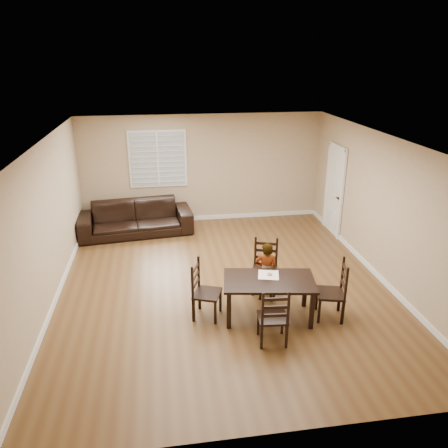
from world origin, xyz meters
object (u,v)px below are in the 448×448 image
(chair_left, at_px, (200,292))
(child, at_px, (266,272))
(chair_near, at_px, (265,266))
(sofa, at_px, (136,218))
(chair_far, at_px, (274,321))
(chair_right, at_px, (338,293))
(donut, at_px, (270,274))
(dining_table, at_px, (269,285))

(chair_left, distance_m, child, 1.22)
(chair_near, height_order, sofa, chair_near)
(child, distance_m, sofa, 4.16)
(child, bearing_deg, sofa, -32.43)
(chair_left, bearing_deg, child, -54.39)
(chair_far, height_order, chair_right, chair_right)
(chair_far, distance_m, donut, 0.98)
(chair_near, xyz_separation_m, chair_right, (0.94, -1.11, 0.01))
(chair_left, bearing_deg, dining_table, -79.87)
(donut, bearing_deg, dining_table, -105.38)
(chair_right, xyz_separation_m, child, (-1.02, 0.71, 0.09))
(chair_left, relative_size, chair_right, 0.98)
(chair_left, relative_size, sofa, 0.37)
(chair_left, xyz_separation_m, chair_right, (2.20, -0.39, 0.01))
(chair_right, relative_size, child, 0.93)
(chair_far, bearing_deg, chair_near, -94.48)
(sofa, bearing_deg, child, -61.82)
(chair_near, height_order, chair_right, chair_right)
(chair_near, height_order, child, child)
(dining_table, relative_size, chair_left, 1.59)
(sofa, bearing_deg, dining_table, -66.36)
(dining_table, xyz_separation_m, child, (0.08, 0.52, -0.04))
(dining_table, bearing_deg, chair_left, 178.79)
(chair_left, bearing_deg, chair_far, -114.11)
(chair_near, relative_size, chair_right, 0.98)
(chair_right, bearing_deg, donut, -93.50)
(donut, distance_m, sofa, 4.45)
(chair_far, distance_m, child, 1.31)
(donut, bearing_deg, chair_left, 178.00)
(chair_left, distance_m, donut, 1.17)
(chair_right, xyz_separation_m, sofa, (-3.37, 4.14, -0.07))
(chair_near, height_order, chair_left, same)
(chair_far, xyz_separation_m, chair_left, (-0.98, 0.96, 0.02))
(chair_far, height_order, chair_left, chair_left)
(chair_far, distance_m, sofa, 5.19)
(dining_table, bearing_deg, child, 90.00)
(chair_left, relative_size, child, 0.90)
(chair_near, xyz_separation_m, chair_far, (-0.28, -1.69, -0.02))
(dining_table, xyz_separation_m, chair_left, (-1.10, 0.20, -0.14))
(chair_far, relative_size, chair_right, 0.93)
(chair_far, xyz_separation_m, donut, (0.16, 0.92, 0.27))
(dining_table, bearing_deg, chair_far, -89.39)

